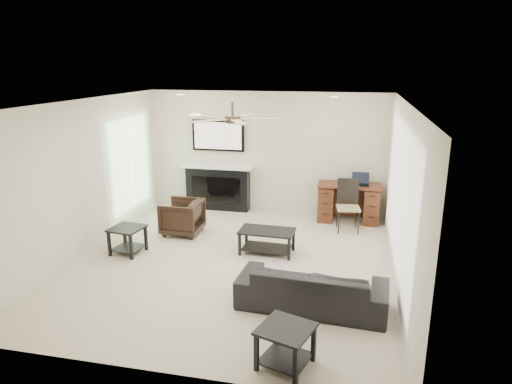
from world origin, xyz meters
TOP-DOWN VIEW (x-y plane):
  - room_shell at (0.19, 0.08)m, footprint 5.50×5.54m
  - sofa at (1.36, -1.12)m, footprint 1.95×0.87m
  - armchair at (-1.24, 1.03)m, footprint 0.70×0.68m
  - coffee_table at (0.46, 0.48)m, footprint 0.92×0.53m
  - end_table_near at (1.21, -2.37)m, footprint 0.65×0.65m
  - end_table_left at (-1.79, -0.02)m, footprint 0.56×0.56m
  - fireplace_unit at (-1.03, 2.58)m, footprint 1.52×0.34m
  - desk at (1.73, 2.37)m, footprint 1.22×0.56m
  - desk_chair at (1.73, 1.82)m, footprint 0.48×0.49m
  - laptop at (1.93, 2.35)m, footprint 0.33×0.24m

SIDE VIEW (x-z plane):
  - coffee_table at x=0.46m, z-range 0.00..0.40m
  - end_table_near at x=1.21m, z-range 0.00..0.45m
  - end_table_left at x=-1.79m, z-range 0.00..0.45m
  - sofa at x=1.36m, z-range 0.00..0.55m
  - armchair at x=-1.24m, z-range 0.00..0.64m
  - desk at x=1.73m, z-range 0.00..0.76m
  - desk_chair at x=1.73m, z-range 0.00..0.97m
  - laptop at x=1.93m, z-range 0.76..0.99m
  - fireplace_unit at x=-1.03m, z-range 0.00..1.91m
  - room_shell at x=0.19m, z-range 0.42..2.94m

